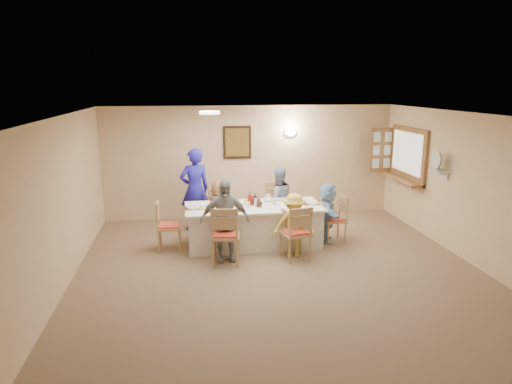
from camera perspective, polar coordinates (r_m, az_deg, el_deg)
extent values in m
plane|color=brown|center=(7.30, 3.30, -10.52)|extent=(7.00, 7.00, 0.00)
plane|color=beige|center=(10.27, -0.71, 3.80)|extent=(6.50, 0.00, 6.50)
plane|color=beige|center=(3.76, 15.18, -14.08)|extent=(6.50, 0.00, 6.50)
plane|color=beige|center=(6.98, -23.63, -1.91)|extent=(0.00, 7.00, 7.00)
plane|color=beige|center=(8.21, 26.19, -0.01)|extent=(0.00, 7.00, 7.00)
plane|color=white|center=(6.70, 3.59, 9.45)|extent=(7.00, 7.00, 0.00)
cube|color=black|center=(10.14, -2.38, 6.23)|extent=(0.62, 0.04, 0.72)
cube|color=black|center=(10.11, -2.36, 6.21)|extent=(0.52, 0.02, 0.62)
ellipsoid|color=white|center=(10.29, 4.34, 7.43)|extent=(0.26, 0.09, 0.18)
cylinder|color=white|center=(8.05, -5.83, 9.84)|extent=(0.36, 0.36, 0.05)
cube|color=brown|center=(10.17, 18.49, 4.44)|extent=(0.06, 1.50, 1.15)
cube|color=brown|center=(10.20, 17.67, 1.53)|extent=(0.30, 1.50, 0.05)
cube|color=brown|center=(10.73, 15.41, 5.08)|extent=(0.55, 0.04, 1.00)
cube|color=white|center=(8.98, 21.88, 2.42)|extent=(0.22, 0.36, 0.03)
cube|color=white|center=(8.53, -0.28, -4.21)|extent=(2.52, 1.07, 0.76)
imported|color=brown|center=(9.06, -4.68, -1.97)|extent=(0.62, 0.47, 1.13)
imported|color=#8A90AA|center=(9.20, 2.78, -1.01)|extent=(0.83, 0.73, 1.35)
imported|color=#999999|center=(7.72, -3.94, -3.54)|extent=(0.88, 0.44, 1.43)
imported|color=#E3C648|center=(7.95, 4.74, -4.18)|extent=(0.88, 0.68, 1.13)
imported|color=#93C0EB|center=(8.79, 8.91, -2.53)|extent=(1.20, 0.76, 1.14)
imported|color=#231FAB|center=(9.43, -7.66, 0.34)|extent=(0.83, 0.73, 1.70)
cube|color=#472B19|center=(7.95, -4.11, -2.67)|extent=(0.37, 0.27, 0.01)
cylinder|color=white|center=(7.95, -4.12, -2.60)|extent=(0.24, 0.24, 0.01)
cube|color=yellow|center=(7.92, -2.79, -2.67)|extent=(0.14, 0.14, 0.01)
cube|color=#472B19|center=(8.14, 4.34, -2.31)|extent=(0.32, 0.24, 0.01)
cylinder|color=white|center=(8.13, 4.34, -2.24)|extent=(0.23, 0.23, 0.01)
cube|color=yellow|center=(8.13, 5.66, -2.30)|extent=(0.14, 0.14, 0.01)
cube|color=#472B19|center=(8.76, -4.58, -1.17)|extent=(0.35, 0.26, 0.01)
cylinder|color=white|center=(8.76, -4.58, -1.11)|extent=(0.23, 0.23, 0.01)
cube|color=yellow|center=(8.73, -3.38, -1.16)|extent=(0.14, 0.14, 0.01)
cube|color=#472B19|center=(8.93, 3.12, -0.88)|extent=(0.32, 0.24, 0.01)
cylinder|color=white|center=(8.93, 3.12, -0.81)|extent=(0.24, 0.24, 0.01)
cube|color=yellow|center=(8.92, 4.32, -0.86)|extent=(0.13, 0.13, 0.01)
cube|color=#472B19|center=(8.34, -7.79, -2.01)|extent=(0.36, 0.27, 0.01)
cylinder|color=white|center=(8.33, -7.79, -1.94)|extent=(0.25, 0.25, 0.02)
cube|color=yellow|center=(8.29, -6.54, -2.01)|extent=(0.15, 0.15, 0.01)
cube|color=#472B19|center=(8.66, 7.07, -1.41)|extent=(0.35, 0.26, 0.01)
cylinder|color=white|center=(8.65, 7.07, -1.35)|extent=(0.24, 0.24, 0.02)
cube|color=yellow|center=(8.66, 8.30, -1.40)|extent=(0.15, 0.15, 0.01)
imported|color=white|center=(8.05, -5.63, -2.22)|extent=(0.13, 0.13, 0.08)
imported|color=white|center=(8.97, 1.55, -0.53)|extent=(0.15, 0.15, 0.08)
imported|color=white|center=(8.12, -1.99, -2.11)|extent=(0.30, 0.30, 0.06)
imported|color=white|center=(8.74, 1.53, -0.98)|extent=(0.19, 0.19, 0.06)
imported|color=red|center=(8.44, -0.79, -0.82)|extent=(0.16, 0.16, 0.26)
imported|color=#402211|center=(8.47, -0.13, -0.87)|extent=(0.13, 0.13, 0.22)
imported|color=#402211|center=(8.36, 0.38, -1.29)|extent=(0.21, 0.21, 0.16)
cylinder|color=silver|center=(8.44, -1.35, -1.33)|extent=(0.07, 0.07, 0.10)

